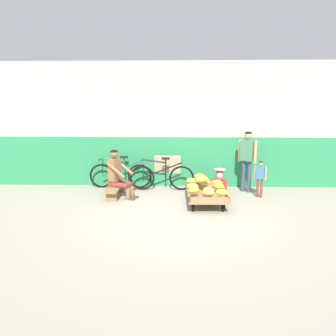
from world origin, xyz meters
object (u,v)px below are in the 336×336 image
(banana_cart, at_px, (206,193))
(vendor_seated, at_px, (118,174))
(weighing_scale, at_px, (220,174))
(bicycle_near_left, at_px, (120,175))
(low_bench, at_px, (115,189))
(customer_adult, at_px, (247,155))
(plastic_crate, at_px, (219,186))
(customer_child, at_px, (260,175))
(sign_board, at_px, (168,171))
(bicycle_far_left, at_px, (162,177))

(banana_cart, relative_size, vendor_seated, 1.28)
(weighing_scale, xyz_separation_m, bicycle_near_left, (-2.57, 0.30, -0.10))
(low_bench, xyz_separation_m, weighing_scale, (2.55, 0.52, 0.25))
(low_bench, relative_size, customer_adult, 0.72)
(low_bench, bearing_deg, plastic_crate, 11.57)
(customer_adult, bearing_deg, banana_cart, -136.64)
(vendor_seated, bearing_deg, bicycle_near_left, 97.11)
(low_bench, distance_m, bicycle_near_left, 0.84)
(bicycle_near_left, bearing_deg, customer_adult, -4.61)
(banana_cart, bearing_deg, plastic_crate, 67.18)
(customer_adult, distance_m, customer_child, 0.68)
(low_bench, relative_size, sign_board, 1.28)
(low_bench, distance_m, vendor_seated, 0.38)
(customer_adult, height_order, customer_child, customer_adult)
(banana_cart, height_order, plastic_crate, banana_cart)
(weighing_scale, bearing_deg, bicycle_near_left, 173.31)
(banana_cart, height_order, weighing_scale, weighing_scale)
(banana_cart, height_order, customer_adult, customer_adult)
(bicycle_near_left, height_order, sign_board, sign_board)
(bicycle_far_left, bearing_deg, vendor_seated, -145.92)
(plastic_crate, height_order, bicycle_far_left, bicycle_far_left)
(vendor_seated, xyz_separation_m, bicycle_near_left, (-0.11, 0.85, -0.21))
(vendor_seated, distance_m, bicycle_far_left, 1.23)
(plastic_crate, relative_size, customer_adult, 0.24)
(banana_cart, bearing_deg, customer_adult, 43.36)
(bicycle_near_left, bearing_deg, customer_child, -12.30)
(low_bench, bearing_deg, banana_cart, -12.64)
(bicycle_near_left, xyz_separation_m, bicycle_far_left, (1.11, -0.18, 0.00))
(vendor_seated, distance_m, sign_board, 1.57)
(banana_cart, bearing_deg, bicycle_near_left, 148.87)
(weighing_scale, distance_m, bicycle_near_left, 2.59)
(low_bench, bearing_deg, sign_board, 40.30)
(banana_cart, distance_m, sign_board, 1.77)
(bicycle_near_left, xyz_separation_m, customer_child, (3.47, -0.76, 0.19))
(vendor_seated, height_order, sign_board, vendor_seated)
(bicycle_far_left, xyz_separation_m, customer_child, (2.36, -0.58, 0.19))
(sign_board, height_order, customer_adult, customer_adult)
(vendor_seated, relative_size, weighing_scale, 3.80)
(bicycle_far_left, bearing_deg, low_bench, -149.18)
(vendor_seated, distance_m, customer_child, 3.37)
(banana_cart, height_order, bicycle_far_left, bicycle_far_left)
(weighing_scale, distance_m, customer_child, 1.01)
(weighing_scale, distance_m, sign_board, 1.42)
(low_bench, relative_size, customer_child, 1.26)
(vendor_seated, distance_m, customer_adult, 3.22)
(bicycle_near_left, height_order, bicycle_far_left, same)
(banana_cart, xyz_separation_m, vendor_seated, (-2.05, 0.45, 0.33))
(bicycle_near_left, bearing_deg, low_bench, -88.31)
(vendor_seated, xyz_separation_m, sign_board, (1.14, 1.07, -0.14))
(plastic_crate, xyz_separation_m, bicycle_far_left, (-1.47, 0.12, 0.20))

